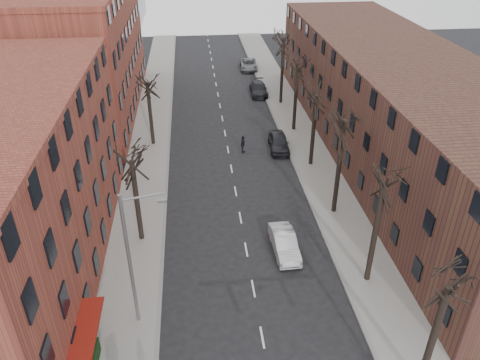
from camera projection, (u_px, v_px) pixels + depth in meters
name	position (u px, v px, depth m)	size (l,w,h in m)	color
sidewalk_left	(150.00, 140.00, 49.33)	(4.00, 90.00, 0.15)	gray
sidewalk_right	(299.00, 133.00, 50.77)	(4.00, 90.00, 0.15)	gray
building_left_far	(77.00, 53.00, 52.77)	(12.00, 28.00, 14.00)	brown
building_right	(396.00, 105.00, 44.70)	(12.00, 50.00, 10.00)	#4B2E23
tree_right_b	(366.00, 280.00, 31.11)	(5.20, 5.20, 10.80)	black
tree_right_c	(333.00, 212.00, 37.95)	(5.20, 5.20, 11.60)	black
tree_right_d	(310.00, 165.00, 44.79)	(5.20, 5.20, 10.00)	black
tree_right_e	(293.00, 130.00, 51.63)	(5.20, 5.20, 10.80)	black
tree_right_f	(281.00, 103.00, 58.47)	(5.20, 5.20, 11.60)	black
tree_left_a	(142.00, 239.00, 34.88)	(5.20, 5.20, 9.50)	black
tree_left_b	(154.00, 144.00, 48.55)	(5.20, 5.20, 9.50)	black
streetlight	(132.00, 256.00, 25.53)	(2.45, 0.22, 9.03)	slate
silver_sedan	(284.00, 243.00, 33.29)	(1.57, 4.49, 1.48)	silver
parked_car_near	(279.00, 142.00, 47.20)	(1.87, 4.66, 1.59)	black
parked_car_mid	(259.00, 89.00, 60.87)	(2.08, 5.12, 1.49)	black
parked_car_far	(249.00, 65.00, 70.07)	(2.40, 5.20, 1.45)	slate
pedestrian_crossing	(243.00, 144.00, 46.55)	(1.06, 0.44, 1.81)	black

